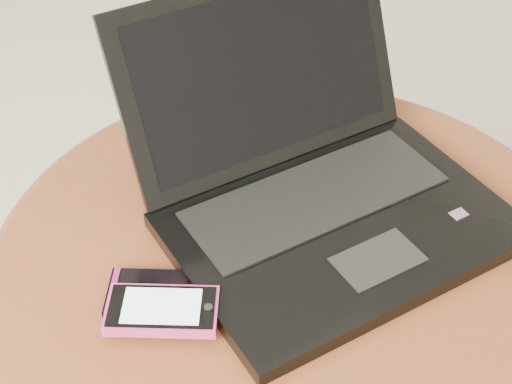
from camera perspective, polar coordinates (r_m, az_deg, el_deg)
table at (r=0.95m, az=2.78°, el=-9.36°), size 0.70×0.70×0.55m
laptop at (r=0.88m, az=4.57°, el=0.74°), size 0.38×0.37×0.23m
phone_black at (r=0.81m, az=-6.83°, el=-7.61°), size 0.13×0.12×0.01m
phone_pink at (r=0.78m, az=-7.01°, el=-8.73°), size 0.13×0.11×0.01m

